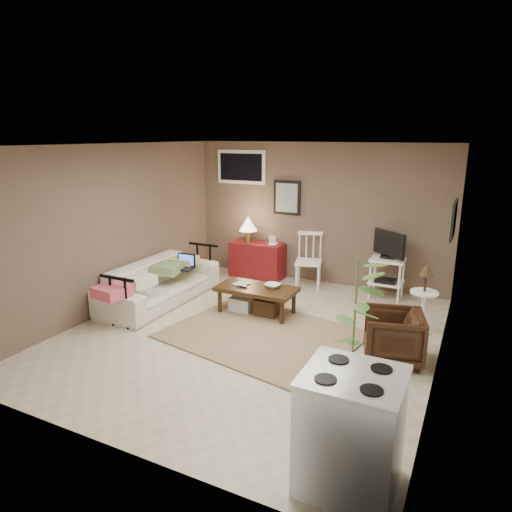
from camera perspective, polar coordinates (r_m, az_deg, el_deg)
The scene contains 20 objects.
floor at distance 6.04m, azimuth -0.58°, elevation -9.69°, with size 5.00×5.00×0.00m, color #C1B293.
art_back at distance 8.04m, azimuth 3.89°, elevation 7.29°, with size 0.50×0.03×0.60m, color black.
art_right at distance 6.04m, azimuth 23.49°, elevation 4.18°, with size 0.03×0.60×0.45m, color black.
window at distance 8.37m, azimuth -1.85°, elevation 11.05°, with size 0.96×0.03×0.60m, color white.
rug at distance 5.99m, azimuth 0.79°, elevation -9.78°, with size 2.31×1.84×0.02m, color #8B7151.
coffee_table at distance 6.59m, azimuth 0.02°, elevation -5.28°, with size 1.13×0.59×0.43m.
sofa at distance 7.16m, azimuth -11.91°, elevation -2.44°, with size 2.14×0.62×0.83m, color #F0E5CF.
sofa_pillows at distance 6.92m, azimuth -12.86°, elevation -2.28°, with size 0.41×2.03×0.14m, color beige, non-canonical shape.
sofa_end_rails at distance 7.11m, azimuth -11.10°, elevation -3.03°, with size 0.57×2.13×0.72m, color black, non-canonical shape.
laptop at distance 7.29m, azimuth -8.92°, elevation -0.98°, with size 0.33×0.24×0.22m.
red_console at distance 8.24m, azimuth 0.06°, elevation -0.06°, with size 0.96×0.43×1.11m.
spindle_chair at distance 7.73m, azimuth 6.59°, elevation -0.76°, with size 0.51×0.51×0.93m.
tv_stand at distance 7.41m, azimuth 16.11°, elevation -0.87°, with size 0.54×0.43×1.08m.
side_table at distance 6.25m, azimuth 20.33°, elevation -4.05°, with size 0.35×0.35×0.94m.
armchair at distance 5.49m, azimuth 16.78°, elevation -9.30°, with size 0.63×0.59×0.65m, color black.
potted_plant at distance 4.47m, azimuth 12.19°, elevation -8.32°, with size 0.37×0.37×1.46m.
stove at distance 3.58m, azimuth 11.74°, elevation -20.60°, with size 0.70×0.65×0.92m.
bowl at distance 6.49m, azimuth 2.09°, elevation -3.02°, with size 0.22×0.05×0.22m, color #341E0E.
book_table at distance 6.69m, azimuth -2.25°, elevation -2.44°, with size 0.17×0.02×0.23m, color #341E0E.
book_console at distance 8.04m, azimuth 1.67°, elevation 2.17°, with size 0.15×0.02×0.20m, color #341E0E.
Camera 1 is at (2.48, -4.90, 2.52)m, focal length 32.00 mm.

